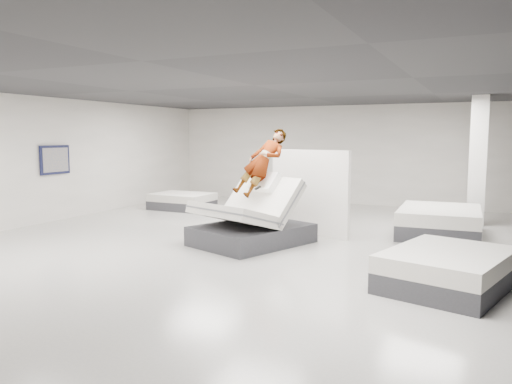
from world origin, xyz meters
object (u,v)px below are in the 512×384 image
Objects in this scene: remote at (258,188)px; flat_bed_right_near at (448,270)px; column at (478,161)px; divider_panel at (309,192)px; flat_bed_right_far at (439,222)px; wall_poster at (55,160)px; hero_bed at (251,223)px; person at (262,177)px; flat_bed_left_far at (182,201)px.

remote is 0.06× the size of flat_bed_right_near.
divider_panel is at bearing -139.24° from column.
divider_panel is 4.38m from flat_bed_right_near.
remote is 1.69m from divider_panel.
flat_bed_right_far is at bearing 40.49° from divider_panel.
remote is 0.06× the size of flat_bed_right_far.
flat_bed_right_near is at bearing -83.51° from flat_bed_right_far.
column is at bearing 69.04° from flat_bed_right_far.
column is (0.23, 5.89, 1.32)m from flat_bed_right_near.
flat_bed_right_near is (3.15, -2.97, -0.68)m from divider_panel.
flat_bed_right_near is at bearing -11.00° from wall_poster.
hero_bed is at bearing -142.76° from flat_bed_right_far.
column is at bearing 46.99° from hero_bed.
remote is at bearing -131.01° from column.
divider_panel is (0.62, 1.19, -0.42)m from person.
hero_bed is 4.31m from flat_bed_right_far.
remote reaches higher than flat_bed_right_far.
remote is at bearing -41.09° from flat_bed_left_far.
wall_poster is (-6.01, 0.51, 0.42)m from remote.
remote is (0.20, -0.09, 0.73)m from hero_bed.
flat_bed_left_far is at bearing -174.37° from column.
divider_panel is 0.91× the size of flat_bed_right_far.
divider_panel is 2.98m from flat_bed_right_far.
flat_bed_right_near is at bearing -25.12° from divider_panel.
person reaches higher than flat_bed_left_far.
column is at bearing 69.42° from remote.
remote is at bearing 159.48° from flat_bed_right_near.
remote is 0.04× the size of column.
hero_bed is at bearing 159.31° from flat_bed_right_near.
flat_bed_right_near is 6.04m from column.
remote is 0.07× the size of divider_panel.
column reaches higher than flat_bed_left_far.
flat_bed_right_far reaches higher than flat_bed_right_near.
person reaches higher than flat_bed_right_far.
wall_poster is (-9.93, -4.00, 0.00)m from column.
column is at bearing 87.75° from flat_bed_right_near.
wall_poster is at bearing -166.68° from flat_bed_right_far.
flat_bed_right_far is at bearing 60.30° from remote.
divider_panel is (0.54, 1.59, -0.23)m from remote.
flat_bed_left_far is (-7.93, 5.08, -0.04)m from flat_bed_right_near.
hero_bed is 0.77m from remote.
flat_bed_right_near is (3.89, -1.47, -0.17)m from hero_bed.
flat_bed_right_far is at bearing 13.32° from wall_poster.
hero_bed is at bearing -41.78° from flat_bed_left_far.
column reaches higher than hero_bed.
divider_panel is 6.67m from wall_poster.
hero_bed is at bearing -97.98° from divider_panel.
hero_bed is 0.83× the size of column.
remote is at bearing -4.81° from wall_poster.
flat_bed_right_far is at bearing -110.96° from column.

